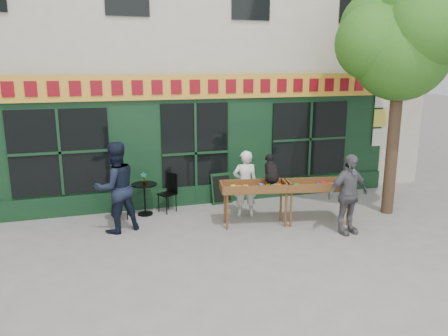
{
  "coord_description": "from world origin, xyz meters",
  "views": [
    {
      "loc": [
        -2.51,
        -8.21,
        3.48
      ],
      "look_at": [
        0.19,
        0.5,
        1.35
      ],
      "focal_mm": 35.0,
      "sensor_mm": 36.0,
      "label": 1
    }
  ],
  "objects_px": {
    "book_cart_center": "(255,190)",
    "dog": "(271,168)",
    "woman": "(245,184)",
    "book_cart_right": "(318,188)",
    "man_right": "(348,194)",
    "bistro_table": "(144,193)",
    "man_left": "(116,187)"
  },
  "relations": [
    {
      "from": "book_cart_center",
      "to": "dog",
      "type": "relative_size",
      "value": 2.64
    },
    {
      "from": "woman",
      "to": "book_cart_right",
      "type": "bearing_deg",
      "value": 156.37
    },
    {
      "from": "dog",
      "to": "book_cart_right",
      "type": "bearing_deg",
      "value": -2.43
    },
    {
      "from": "woman",
      "to": "man_right",
      "type": "xyz_separation_m",
      "value": [
        1.69,
        -1.68,
        0.07
      ]
    },
    {
      "from": "dog",
      "to": "bistro_table",
      "type": "relative_size",
      "value": 0.79
    },
    {
      "from": "dog",
      "to": "book_cart_right",
      "type": "relative_size",
      "value": 0.38
    },
    {
      "from": "book_cart_center",
      "to": "woman",
      "type": "xyz_separation_m",
      "value": [
        0.0,
        0.65,
        -0.03
      ]
    },
    {
      "from": "dog",
      "to": "man_left",
      "type": "height_order",
      "value": "man_left"
    },
    {
      "from": "book_cart_center",
      "to": "dog",
      "type": "bearing_deg",
      "value": 2.14
    },
    {
      "from": "dog",
      "to": "book_cart_right",
      "type": "distance_m",
      "value": 1.16
    },
    {
      "from": "bistro_table",
      "to": "man_left",
      "type": "relative_size",
      "value": 0.39
    },
    {
      "from": "dog",
      "to": "woman",
      "type": "distance_m",
      "value": 0.93
    },
    {
      "from": "woman",
      "to": "man_left",
      "type": "distance_m",
      "value": 2.98
    },
    {
      "from": "man_right",
      "to": "man_left",
      "type": "bearing_deg",
      "value": 153.12
    },
    {
      "from": "man_left",
      "to": "woman",
      "type": "bearing_deg",
      "value": 162.0
    },
    {
      "from": "book_cart_right",
      "to": "man_right",
      "type": "relative_size",
      "value": 0.93
    },
    {
      "from": "book_cart_right",
      "to": "man_right",
      "type": "distance_m",
      "value": 0.81
    },
    {
      "from": "woman",
      "to": "man_left",
      "type": "bearing_deg",
      "value": 12.67
    },
    {
      "from": "book_cart_right",
      "to": "dog",
      "type": "bearing_deg",
      "value": 178.94
    },
    {
      "from": "book_cart_center",
      "to": "woman",
      "type": "relative_size",
      "value": 1.0
    },
    {
      "from": "dog",
      "to": "man_right",
      "type": "xyz_separation_m",
      "value": [
        1.34,
        -0.98,
        -0.43
      ]
    },
    {
      "from": "bistro_table",
      "to": "man_left",
      "type": "bearing_deg",
      "value": -127.87
    },
    {
      "from": "book_cart_center",
      "to": "bistro_table",
      "type": "bearing_deg",
      "value": 158.1
    },
    {
      "from": "woman",
      "to": "dog",
      "type": "bearing_deg",
      "value": 126.84
    },
    {
      "from": "book_cart_center",
      "to": "man_left",
      "type": "relative_size",
      "value": 0.81
    },
    {
      "from": "book_cart_center",
      "to": "man_left",
      "type": "height_order",
      "value": "man_left"
    },
    {
      "from": "book_cart_center",
      "to": "bistro_table",
      "type": "height_order",
      "value": "book_cart_center"
    },
    {
      "from": "book_cart_right",
      "to": "man_left",
      "type": "height_order",
      "value": "man_left"
    },
    {
      "from": "book_cart_center",
      "to": "man_right",
      "type": "distance_m",
      "value": 1.98
    },
    {
      "from": "dog",
      "to": "woman",
      "type": "height_order",
      "value": "dog"
    },
    {
      "from": "book_cart_right",
      "to": "man_right",
      "type": "xyz_separation_m",
      "value": [
        0.3,
        -0.75,
        0.04
      ]
    },
    {
      "from": "book_cart_right",
      "to": "bistro_table",
      "type": "relative_size",
      "value": 2.1
    }
  ]
}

